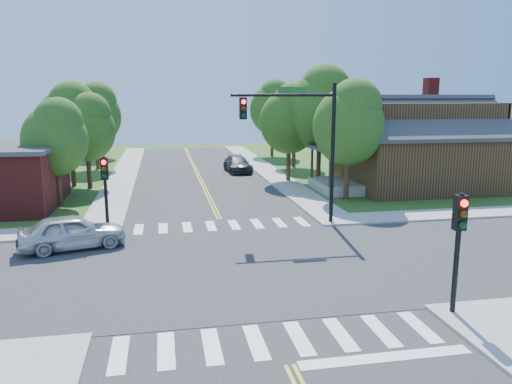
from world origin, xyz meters
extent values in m
plane|color=#375B1C|center=(0.00, 0.00, 0.00)|extent=(100.00, 100.00, 0.00)
cube|color=#2D2D30|center=(0.00, 0.00, 0.02)|extent=(10.00, 90.00, 0.04)
cube|color=#2D2D30|center=(0.00, 0.00, 0.03)|extent=(90.00, 10.00, 0.04)
cube|color=#2D2D30|center=(0.00, 0.00, 0.00)|extent=(10.20, 10.20, 0.06)
cube|color=#9E9B93|center=(6.10, 25.00, 0.07)|extent=(2.20, 40.00, 0.14)
cube|color=#9E9B93|center=(-6.10, 25.00, 0.07)|extent=(2.20, 40.00, 0.14)
cube|color=white|center=(-4.20, 6.20, 0.05)|extent=(0.45, 2.00, 0.01)
cube|color=white|center=(-3.00, 6.20, 0.05)|extent=(0.45, 2.00, 0.01)
cube|color=white|center=(-1.80, 6.20, 0.05)|extent=(0.45, 2.00, 0.01)
cube|color=white|center=(-0.60, 6.20, 0.05)|extent=(0.45, 2.00, 0.01)
cube|color=white|center=(0.60, 6.20, 0.05)|extent=(0.45, 2.00, 0.01)
cube|color=white|center=(1.80, 6.20, 0.05)|extent=(0.45, 2.00, 0.01)
cube|color=white|center=(3.00, 6.20, 0.05)|extent=(0.45, 2.00, 0.01)
cube|color=white|center=(4.20, 6.20, 0.05)|extent=(0.45, 2.00, 0.01)
cube|color=white|center=(-4.20, -6.20, 0.05)|extent=(0.45, 2.00, 0.01)
cube|color=white|center=(-3.00, -6.20, 0.05)|extent=(0.45, 2.00, 0.01)
cube|color=white|center=(-1.80, -6.20, 0.05)|extent=(0.45, 2.00, 0.01)
cube|color=white|center=(-0.60, -6.20, 0.05)|extent=(0.45, 2.00, 0.01)
cube|color=white|center=(0.60, -6.20, 0.05)|extent=(0.45, 2.00, 0.01)
cube|color=white|center=(1.80, -6.20, 0.05)|extent=(0.45, 2.00, 0.01)
cube|color=white|center=(3.00, -6.20, 0.05)|extent=(0.45, 2.00, 0.01)
cube|color=white|center=(4.20, -6.20, 0.05)|extent=(0.45, 2.00, 0.01)
cube|color=gold|center=(-0.10, 26.25, 0.05)|extent=(0.10, 37.50, 0.01)
cube|color=gold|center=(0.10, 26.25, 0.05)|extent=(0.10, 37.50, 0.01)
cube|color=white|center=(2.50, -7.60, 0.00)|extent=(4.60, 0.45, 0.09)
cylinder|color=black|center=(5.60, 5.60, 3.60)|extent=(0.20, 0.20, 7.20)
cylinder|color=black|center=(3.00, 5.60, 6.60)|extent=(5.20, 0.14, 0.14)
cube|color=#19591E|center=(3.40, 5.55, 6.85)|extent=(1.40, 0.04, 0.30)
cube|color=black|center=(1.00, 5.60, 5.98)|extent=(0.34, 0.28, 1.05)
sphere|color=#FF0C0C|center=(1.00, 5.43, 6.29)|extent=(0.22, 0.22, 0.22)
sphere|color=#3F2605|center=(1.00, 5.43, 5.97)|extent=(0.22, 0.22, 0.22)
sphere|color=#05330F|center=(1.00, 5.43, 5.65)|extent=(0.22, 0.22, 0.22)
cylinder|color=black|center=(5.60, -5.60, 1.90)|extent=(0.16, 0.16, 3.80)
cube|color=black|center=(5.60, -5.60, 3.23)|extent=(0.34, 0.28, 1.05)
sphere|color=#FF0C0C|center=(5.60, -5.77, 3.54)|extent=(0.22, 0.22, 0.22)
sphere|color=#3F2605|center=(5.60, -5.77, 3.22)|extent=(0.22, 0.22, 0.22)
sphere|color=#05330F|center=(5.60, -5.77, 2.90)|extent=(0.22, 0.22, 0.22)
cylinder|color=black|center=(-5.60, 5.60, 1.90)|extent=(0.16, 0.16, 3.80)
cube|color=black|center=(-5.60, 5.60, 3.23)|extent=(0.34, 0.28, 1.05)
sphere|color=#FF0C0C|center=(-5.60, 5.43, 3.54)|extent=(0.22, 0.22, 0.22)
sphere|color=#3F2605|center=(-5.60, 5.43, 3.22)|extent=(0.22, 0.22, 0.22)
sphere|color=#05330F|center=(-5.60, 5.43, 2.90)|extent=(0.22, 0.22, 0.22)
cube|color=black|center=(15.20, 14.20, 2.00)|extent=(10.00, 8.00, 4.00)
cube|color=#9E9B93|center=(8.90, 14.20, 0.35)|extent=(2.60, 4.50, 0.70)
cylinder|color=black|center=(7.80, 12.20, 1.60)|extent=(0.18, 0.18, 2.50)
cylinder|color=black|center=(7.80, 16.20, 1.60)|extent=(0.18, 0.18, 2.50)
cube|color=#38383D|center=(8.90, 14.20, 2.95)|extent=(2.80, 4.80, 0.18)
cube|color=maroon|center=(17.70, 17.70, 3.55)|extent=(0.90, 0.90, 7.11)
cylinder|color=#382314|center=(8.65, 11.40, 1.43)|extent=(0.34, 0.34, 2.86)
ellipsoid|color=#214C16|center=(8.65, 11.40, 4.66)|extent=(4.51, 4.29, 4.96)
sphere|color=#214C16|center=(8.95, 11.20, 6.02)|extent=(3.31, 3.31, 3.31)
cylinder|color=#382314|center=(8.76, 17.63, 1.66)|extent=(0.34, 0.34, 3.31)
ellipsoid|color=#214C16|center=(8.76, 17.63, 5.41)|extent=(5.23, 4.97, 5.75)
sphere|color=#214C16|center=(9.06, 17.43, 6.98)|extent=(3.84, 3.84, 3.84)
cylinder|color=#382314|center=(9.16, 26.33, 1.37)|extent=(0.34, 0.34, 2.75)
ellipsoid|color=#214C16|center=(9.16, 26.33, 4.48)|extent=(4.34, 4.12, 4.77)
sphere|color=#214C16|center=(9.46, 26.13, 5.78)|extent=(3.18, 3.18, 3.18)
cylinder|color=#382314|center=(9.00, 35.01, 1.55)|extent=(0.34, 0.34, 3.10)
ellipsoid|color=#214C16|center=(9.00, 35.01, 5.06)|extent=(4.90, 4.65, 5.39)
sphere|color=#214C16|center=(9.30, 34.81, 6.53)|extent=(3.59, 3.59, 3.59)
cylinder|color=#382314|center=(-9.13, 12.87, 1.21)|extent=(0.34, 0.34, 2.42)
ellipsoid|color=#214C16|center=(-9.13, 12.87, 3.95)|extent=(3.83, 3.64, 4.21)
sphere|color=#214C16|center=(-8.83, 12.67, 5.10)|extent=(2.81, 2.81, 2.81)
cylinder|color=#382314|center=(-9.37, 19.58, 1.42)|extent=(0.34, 0.34, 2.84)
ellipsoid|color=#214C16|center=(-9.37, 19.58, 4.64)|extent=(4.49, 4.26, 4.93)
sphere|color=#214C16|center=(-9.07, 19.38, 5.98)|extent=(3.29, 3.29, 3.29)
cylinder|color=#382314|center=(-8.68, 28.31, 1.45)|extent=(0.34, 0.34, 2.91)
ellipsoid|color=#214C16|center=(-8.68, 28.31, 4.74)|extent=(4.59, 4.36, 5.05)
sphere|color=#214C16|center=(-8.38, 28.11, 6.12)|extent=(3.36, 3.36, 3.36)
cylinder|color=#382314|center=(-9.36, 37.34, 1.38)|extent=(0.34, 0.34, 2.76)
ellipsoid|color=#214C16|center=(-9.36, 37.34, 4.50)|extent=(4.35, 4.14, 4.79)
sphere|color=#214C16|center=(-9.06, 37.14, 5.81)|extent=(3.19, 3.19, 3.19)
cylinder|color=#382314|center=(6.67, 18.70, 1.41)|extent=(0.34, 0.34, 2.82)
ellipsoid|color=#214C16|center=(6.67, 18.70, 4.61)|extent=(4.46, 4.23, 4.90)
sphere|color=#214C16|center=(6.97, 18.50, 5.94)|extent=(3.27, 3.27, 3.27)
cylinder|color=#382314|center=(-8.11, 18.62, 1.27)|extent=(0.34, 0.34, 2.54)
ellipsoid|color=#214C16|center=(-8.11, 18.62, 4.15)|extent=(4.02, 3.81, 4.42)
sphere|color=#214C16|center=(-7.81, 18.42, 5.35)|extent=(2.94, 2.94, 2.94)
imported|color=silver|center=(-6.86, 3.50, 0.76)|extent=(4.08, 5.39, 1.52)
imported|color=#292C2E|center=(3.50, 24.04, 0.68)|extent=(2.52, 4.93, 1.36)
camera|label=1|loc=(-2.92, -18.44, 6.61)|focal=35.00mm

